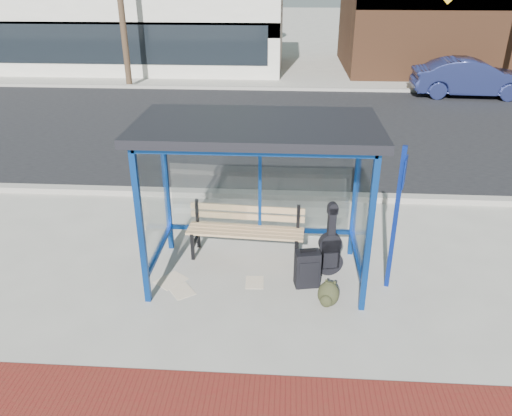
# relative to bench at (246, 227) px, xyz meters

# --- Properties ---
(ground) EXTENTS (120.00, 120.00, 0.00)m
(ground) POSITION_rel_bench_xyz_m (0.22, -0.61, -0.50)
(ground) COLOR #B2ADA0
(ground) RESTS_ON ground
(brick_paver_strip) EXTENTS (60.00, 1.00, 0.01)m
(brick_paver_strip) POSITION_rel_bench_xyz_m (0.22, -3.21, -0.49)
(brick_paver_strip) COLOR maroon
(brick_paver_strip) RESTS_ON ground
(curb_near) EXTENTS (60.00, 0.25, 0.12)m
(curb_near) POSITION_rel_bench_xyz_m (0.22, 2.29, -0.44)
(curb_near) COLOR gray
(curb_near) RESTS_ON ground
(street_asphalt) EXTENTS (60.00, 10.00, 0.00)m
(street_asphalt) POSITION_rel_bench_xyz_m (0.22, 7.39, -0.50)
(street_asphalt) COLOR black
(street_asphalt) RESTS_ON ground
(curb_far) EXTENTS (60.00, 0.25, 0.12)m
(curb_far) POSITION_rel_bench_xyz_m (0.22, 12.49, -0.44)
(curb_far) COLOR gray
(curb_far) RESTS_ON ground
(far_sidewalk) EXTENTS (60.00, 4.00, 0.01)m
(far_sidewalk) POSITION_rel_bench_xyz_m (0.22, 14.39, -0.50)
(far_sidewalk) COLOR #B2ADA0
(far_sidewalk) RESTS_ON ground
(bus_shelter) EXTENTS (3.30, 1.80, 2.42)m
(bus_shelter) POSITION_rel_bench_xyz_m (0.22, -0.54, 1.57)
(bus_shelter) COLOR navy
(bus_shelter) RESTS_ON ground
(storefront_white) EXTENTS (18.00, 6.04, 4.00)m
(storefront_white) POSITION_rel_bench_xyz_m (-8.78, 17.38, 1.50)
(storefront_white) COLOR silver
(storefront_white) RESTS_ON ground
(bench) EXTENTS (1.89, 0.57, 0.88)m
(bench) POSITION_rel_bench_xyz_m (0.00, 0.00, 0.00)
(bench) COLOR black
(bench) RESTS_ON ground
(guitar_bag) EXTENTS (0.43, 0.20, 1.14)m
(guitar_bag) POSITION_rel_bench_xyz_m (1.32, -0.49, -0.08)
(guitar_bag) COLOR black
(guitar_bag) RESTS_ON ground
(suitcase) EXTENTS (0.39, 0.29, 0.62)m
(suitcase) POSITION_rel_bench_xyz_m (0.97, -0.84, -0.21)
(suitcase) COLOR black
(suitcase) RESTS_ON ground
(backpack) EXTENTS (0.36, 0.34, 0.37)m
(backpack) POSITION_rel_bench_xyz_m (1.25, -1.31, -0.33)
(backpack) COLOR black
(backpack) RESTS_ON ground
(sign_post) EXTENTS (0.13, 0.27, 2.18)m
(sign_post) POSITION_rel_bench_xyz_m (2.17, -0.77, 0.73)
(sign_post) COLOR navy
(sign_post) RESTS_ON ground
(newspaper_a) EXTENTS (0.53, 0.54, 0.01)m
(newspaper_a) POSITION_rel_bench_xyz_m (-1.07, -0.85, -0.50)
(newspaper_a) COLOR white
(newspaper_a) RESTS_ON ground
(newspaper_b) EXTENTS (0.46, 0.48, 0.01)m
(newspaper_b) POSITION_rel_bench_xyz_m (-0.86, -1.11, -0.50)
(newspaper_b) COLOR white
(newspaper_b) RESTS_ON ground
(newspaper_c) EXTENTS (0.28, 0.35, 0.01)m
(newspaper_c) POSITION_rel_bench_xyz_m (0.20, -0.82, -0.50)
(newspaper_c) COLOR white
(newspaper_c) RESTS_ON ground
(parked_car) EXTENTS (4.22, 1.66, 1.37)m
(parked_car) POSITION_rel_bench_xyz_m (7.27, 11.85, 0.18)
(parked_car) COLOR #1B234E
(parked_car) RESTS_ON ground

